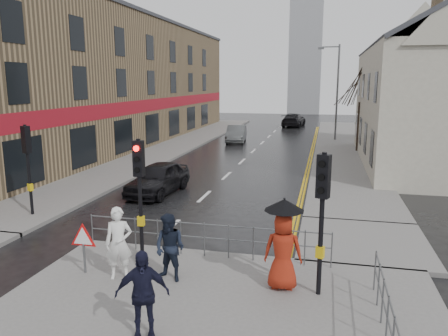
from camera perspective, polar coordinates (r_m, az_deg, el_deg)
The scene contains 23 objects.
ground at distance 13.03m, azimuth -11.77°, elevation -11.96°, with size 120.00×120.00×0.00m, color black.
left_pavement at distance 36.13m, azimuth -5.85°, elevation 3.19°, with size 4.00×44.00×0.14m, color #605E5B.
right_pavement at distance 36.18m, azimuth 15.14°, elevation 2.87°, with size 4.00×40.00×0.14m, color #605E5B.
pavement_bridge_right at distance 14.75m, azimuth 17.64°, elevation -9.17°, with size 4.00×4.20×0.14m, color #605E5B.
building_left_terrace at distance 37.05m, azimuth -14.73°, elevation 10.74°, with size 8.00×42.00×10.00m, color #7B6647.
building_right_cream at distance 29.60m, azimuth 26.86°, elevation 9.46°, with size 9.00×16.40×10.10m.
church_tower at distance 73.01m, azimuth 10.60°, elevation 14.11°, with size 5.00×5.00×18.00m, color #909398.
traffic_signal_near_left at distance 12.37m, azimuth -11.00°, elevation -1.20°, with size 0.28×0.27×3.40m.
traffic_signal_near_right at distance 10.15m, azimuth 12.73°, elevation -4.01°, with size 0.34×0.33×3.40m.
traffic_signal_far_left at distance 17.67m, azimuth -24.29°, elevation 1.70°, with size 0.34×0.33×3.40m.
guard_railing_front at distance 12.60m, azimuth -2.60°, elevation -8.35°, with size 7.14×0.04×1.00m.
guard_railing_side at distance 9.20m, azimuth 20.63°, elevation -16.95°, with size 0.04×4.54×1.00m.
warning_sign at distance 12.03m, azimuth -17.92°, elevation -8.95°, with size 0.80×0.07×1.35m.
street_lamp at distance 38.82m, azimuth 14.34°, elevation 10.33°, with size 1.83×0.25×8.00m.
tree_near at distance 32.89m, azimuth 17.52°, elevation 10.81°, with size 2.40×2.40×6.58m.
tree_far at distance 40.91m, azimuth 17.38°, elevation 9.80°, with size 2.40×2.40×5.64m.
pedestrian_a at distance 11.49m, azimuth -13.58°, elevation -9.52°, with size 0.68×0.45×1.86m, color white.
pedestrian_b at distance 11.15m, azimuth -7.09°, elevation -10.30°, with size 0.84×0.65×1.72m, color black.
pedestrian_with_umbrella at distance 10.66m, azimuth 7.75°, elevation -9.57°, with size 0.96×0.96×2.24m.
pedestrian_d at distance 8.93m, azimuth -10.64°, elevation -15.89°, with size 1.05×0.44×1.79m, color black.
car_parked at distance 20.24m, azimuth -8.60°, elevation -1.33°, with size 1.71×4.24×1.44m, color black.
car_mid at distance 37.35m, azimuth 1.60°, elevation 4.50°, with size 1.50×4.31×1.42m, color #45494A.
car_far at distance 50.94m, azimuth 9.09°, elevation 6.21°, with size 2.12×5.22×1.52m, color black.
Camera 1 is at (5.21, -10.81, 5.08)m, focal length 35.00 mm.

